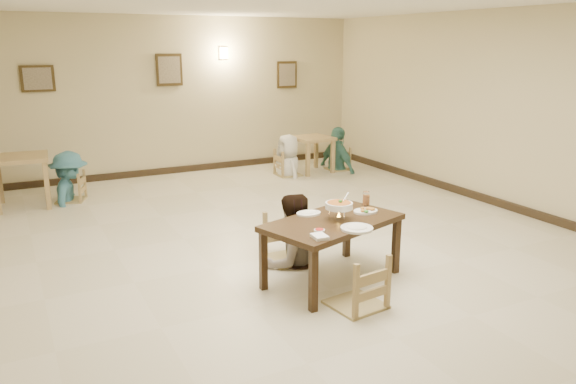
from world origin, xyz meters
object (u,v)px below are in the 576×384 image
chair_far (289,218)px  bg_table_left (21,165)px  bg_chair_rr (338,148)px  bg_diner_b (66,152)px  bg_chair_lr (69,174)px  main_table (333,227)px  curry_warmer (339,206)px  bg_chair_rl (288,151)px  bg_table_right (312,144)px  chair_near (357,256)px  bg_diner_c (288,134)px  drink_glass (366,199)px  bg_diner_d (338,127)px  main_diner (291,194)px

chair_far → bg_table_left: chair_far is taller
bg_table_left → bg_chair_rr: bg_chair_rr is taller
bg_table_left → bg_diner_b: bg_diner_b is taller
bg_chair_lr → bg_diner_b: bg_diner_b is taller
main_table → curry_warmer: 0.24m
main_table → bg_chair_rl: bearing=50.7°
bg_table_right → bg_diner_b: (-4.55, -0.06, 0.24)m
chair_far → bg_table_left: size_ratio=1.21×
chair_near → bg_chair_rr: size_ratio=1.17×
bg_diner_b → bg_diner_c: 3.99m
drink_glass → bg_table_right: (1.80, 4.42, -0.19)m
bg_table_right → bg_diner_d: (0.56, -0.06, 0.30)m
bg_chair_lr → bg_table_left: bearing=-67.8°
drink_glass → bg_chair_rl: size_ratio=0.17×
chair_far → drink_glass: (0.77, -0.44, 0.24)m
bg_chair_rr → bg_diner_d: bearing=180.0°
bg_chair_lr → bg_diner_b: bearing=21.4°
main_table → main_diner: 0.71m
chair_near → bg_chair_lr: chair_near is taller
bg_diner_b → bg_table_right: bearing=-72.4°
chair_near → main_table: bearing=-106.8°
bg_table_right → bg_diner_c: size_ratio=0.47×
bg_diner_c → bg_chair_rl: bearing=1.2°
bg_diner_b → chair_near: bearing=-142.5°
main_table → bg_table_right: bearing=45.3°
chair_far → bg_table_left: (-2.66, 3.91, 0.15)m
chair_far → curry_warmer: chair_far is taller
main_table → bg_diner_c: bg_diner_c is taller
drink_glass → bg_diner_c: 4.55m
chair_far → bg_diner_b: bg_diner_b is taller
drink_glass → bg_chair_rr: bearing=61.6°
bg_diner_b → bg_diner_c: bearing=-72.9°
bg_chair_rl → bg_diner_d: bg_diner_d is taller
bg_diner_c → bg_diner_b: bearing=-88.4°
bg_chair_rl → bg_chair_rr: size_ratio=1.08×
bg_table_left → bg_diner_b: bearing=0.7°
bg_diner_b → curry_warmer: bearing=-138.3°
bg_table_left → bg_table_right: bg_table_left is taller
chair_near → bg_diner_b: size_ratio=0.64×
bg_table_left → bg_chair_lr: bg_chair_lr is taller
bg_diner_b → bg_chair_lr: bearing=16.8°
main_diner → bg_chair_lr: (-1.96, 4.00, -0.38)m
chair_near → bg_table_right: chair_near is taller
curry_warmer → bg_diner_c: bg_diner_c is taller
curry_warmer → main_table: bearing=162.7°
chair_far → bg_chair_lr: chair_far is taller
bg_table_left → chair_far: bearing=-55.8°
curry_warmer → bg_diner_c: 5.05m
bg_chair_rr → bg_table_left: bearing=-87.2°
main_diner → bg_chair_rr: size_ratio=1.87×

